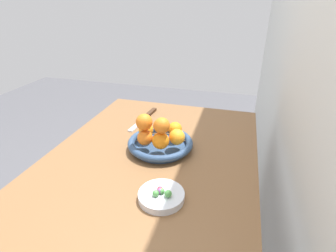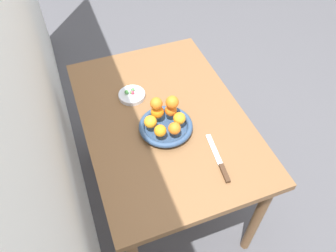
# 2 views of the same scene
# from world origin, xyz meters

# --- Properties ---
(ground_plane) EXTENTS (6.00, 6.00, 0.00)m
(ground_plane) POSITION_xyz_m (0.00, 0.00, 0.00)
(ground_plane) COLOR #4C4C51
(wall_back) EXTENTS (4.00, 0.05, 2.50)m
(wall_back) POSITION_xyz_m (0.00, 0.50, 1.25)
(wall_back) COLOR silver
(wall_back) RESTS_ON ground_plane
(dining_table) EXTENTS (1.10, 0.76, 0.74)m
(dining_table) POSITION_xyz_m (0.00, 0.00, 0.65)
(dining_table) COLOR brown
(dining_table) RESTS_ON ground_plane
(fruit_bowl) EXTENTS (0.25, 0.25, 0.04)m
(fruit_bowl) POSITION_xyz_m (-0.09, 0.02, 0.76)
(fruit_bowl) COLOR navy
(fruit_bowl) RESTS_ON dining_table
(candy_dish) EXTENTS (0.13, 0.13, 0.02)m
(candy_dish) POSITION_xyz_m (0.18, 0.10, 0.75)
(candy_dish) COLOR silver
(candy_dish) RESTS_ON dining_table
(orange_0) EXTENTS (0.06, 0.06, 0.06)m
(orange_0) POSITION_xyz_m (-0.07, 0.09, 0.81)
(orange_0) COLOR orange
(orange_0) RESTS_ON fruit_bowl
(orange_1) EXTENTS (0.06, 0.06, 0.06)m
(orange_1) POSITION_xyz_m (-0.14, 0.06, 0.81)
(orange_1) COLOR orange
(orange_1) RESTS_ON fruit_bowl
(orange_2) EXTENTS (0.06, 0.06, 0.06)m
(orange_2) POSITION_xyz_m (-0.15, -0.00, 0.81)
(orange_2) COLOR orange
(orange_2) RESTS_ON fruit_bowl
(orange_3) EXTENTS (0.06, 0.06, 0.06)m
(orange_3) POSITION_xyz_m (-0.10, -0.04, 0.81)
(orange_3) COLOR orange
(orange_3) RESTS_ON fruit_bowl
(orange_4) EXTENTS (0.06, 0.06, 0.06)m
(orange_4) POSITION_xyz_m (-0.04, -0.02, 0.81)
(orange_4) COLOR orange
(orange_4) RESTS_ON fruit_bowl
(orange_5) EXTENTS (0.06, 0.06, 0.06)m
(orange_5) POSITION_xyz_m (-0.03, 0.04, 0.81)
(orange_5) COLOR orange
(orange_5) RESTS_ON fruit_bowl
(orange_6) EXTENTS (0.06, 0.06, 0.06)m
(orange_6) POSITION_xyz_m (-0.05, -0.03, 0.87)
(orange_6) COLOR orange
(orange_6) RESTS_ON orange_4
(orange_7) EXTENTS (0.06, 0.06, 0.06)m
(orange_7) POSITION_xyz_m (-0.03, 0.04, 0.87)
(orange_7) COLOR orange
(orange_7) RESTS_ON orange_5
(candy_ball_0) EXTENTS (0.02, 0.02, 0.02)m
(candy_ball_0) POSITION_xyz_m (0.18, 0.10, 0.77)
(candy_ball_0) COLOR #8C4C99
(candy_ball_0) RESTS_ON candy_dish
(candy_ball_1) EXTENTS (0.02, 0.02, 0.02)m
(candy_ball_1) POSITION_xyz_m (0.20, 0.09, 0.77)
(candy_ball_1) COLOR #4C9947
(candy_ball_1) RESTS_ON candy_dish
(candy_ball_2) EXTENTS (0.02, 0.02, 0.02)m
(candy_ball_2) POSITION_xyz_m (0.19, 0.13, 0.77)
(candy_ball_2) COLOR #4C9947
(candy_ball_2) RESTS_ON candy_dish
(candy_ball_3) EXTENTS (0.02, 0.02, 0.02)m
(candy_ball_3) POSITION_xyz_m (0.18, 0.11, 0.77)
(candy_ball_3) COLOR #4C9947
(candy_ball_3) RESTS_ON candy_dish
(candy_ball_4) EXTENTS (0.02, 0.02, 0.02)m
(candy_ball_4) POSITION_xyz_m (0.18, 0.10, 0.77)
(candy_ball_4) COLOR #C6384C
(candy_ball_4) RESTS_ON candy_dish
(knife) EXTENTS (0.26, 0.05, 0.01)m
(knife) POSITION_xyz_m (-0.34, -0.13, 0.75)
(knife) COLOR #3F2819
(knife) RESTS_ON dining_table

